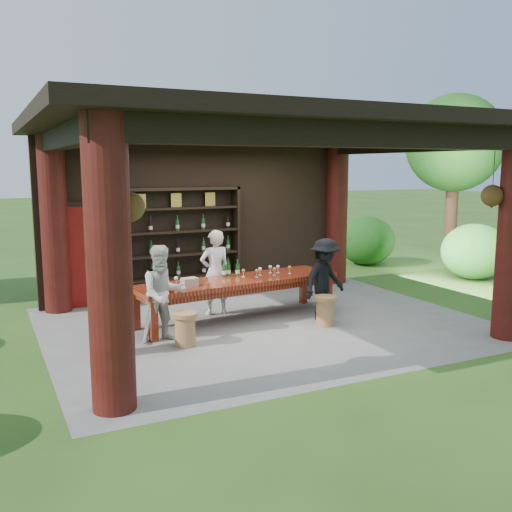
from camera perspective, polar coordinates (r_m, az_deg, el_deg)
name	(u,v)px	position (r m, az deg, el deg)	size (l,w,h in m)	color
ground	(266,324)	(10.06, 1.00, -6.80)	(90.00, 90.00, 0.00)	#2D5119
pavilion	(255,201)	(10.08, -0.14, 5.53)	(7.50, 6.00, 3.60)	slate
wine_shelf	(178,244)	(11.76, -7.82, 1.20)	(2.63, 0.40, 2.32)	black
tasting_table	(238,285)	(10.18, -1.85, -2.92)	(3.86, 1.40, 0.75)	#56120C
stool_near_left	(185,328)	(8.87, -7.11, -7.19)	(0.40, 0.40, 0.52)	#996A3D
stool_near_right	(325,310)	(9.97, 6.94, -5.39)	(0.40, 0.40, 0.52)	#996A3D
stool_far_left	(119,335)	(8.65, -13.50, -7.65)	(0.43, 0.43, 0.56)	#996A3D
host	(215,272)	(10.58, -4.12, -1.64)	(0.58, 0.38, 1.58)	silver
guest_woman	(163,294)	(9.02, -9.28, -3.76)	(0.74, 0.58, 1.53)	beige
guest_man	(325,280)	(10.20, 6.88, -2.38)	(0.96, 0.55, 1.48)	black
table_bottles	(230,268)	(10.38, -2.62, -1.19)	(0.34, 0.14, 0.31)	#194C1E
table_glasses	(257,272)	(10.41, 0.10, -1.60)	(2.30, 0.34, 0.15)	silver
napkin_basket	(190,282)	(9.59, -6.66, -2.61)	(0.26, 0.18, 0.14)	#BF6672
shrubs	(299,277)	(11.45, 4.36, -2.06)	(14.39, 8.15, 1.36)	#194C14
trees	(346,137)	(12.96, 8.96, 11.65)	(20.90, 11.00, 4.80)	#3F2819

